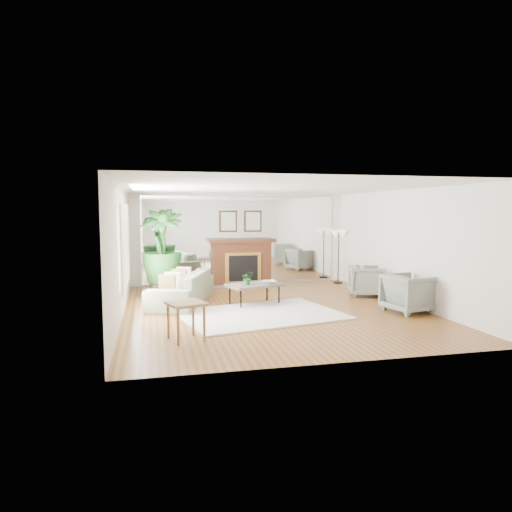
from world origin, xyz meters
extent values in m
plane|color=brown|center=(0.00, 0.00, 0.00)|extent=(7.00, 7.00, 0.00)
cube|color=silver|center=(-2.99, 0.00, 1.25)|extent=(0.02, 7.00, 2.50)
cube|color=silver|center=(2.99, 0.00, 1.25)|extent=(0.02, 7.00, 2.50)
cube|color=silver|center=(0.00, 3.49, 1.25)|extent=(6.00, 0.02, 2.50)
cube|color=silver|center=(0.00, 3.47, 1.25)|extent=(5.40, 0.04, 2.40)
cube|color=#B2E09E|center=(-2.96, 0.40, 1.35)|extent=(0.04, 2.40, 1.50)
cube|color=brown|center=(0.00, 3.28, 0.60)|extent=(1.60, 0.40, 1.20)
cube|color=gold|center=(0.00, 3.07, 0.48)|extent=(1.00, 0.04, 0.85)
cube|color=black|center=(0.00, 3.05, 0.48)|extent=(0.80, 0.04, 0.70)
cube|color=#655950|center=(0.00, 2.93, 0.01)|extent=(1.70, 0.55, 0.03)
cube|color=#492817|center=(0.00, 3.26, 1.22)|extent=(1.85, 0.46, 0.10)
cube|color=black|center=(-0.35, 3.43, 1.75)|extent=(0.50, 0.04, 0.60)
cube|color=black|center=(0.35, 3.43, 1.75)|extent=(0.50, 0.04, 0.60)
cube|color=white|center=(-0.37, -0.52, 0.02)|extent=(3.40, 2.74, 0.03)
cube|color=#655950|center=(-0.27, 0.49, 0.43)|extent=(1.31, 1.01, 0.06)
cylinder|color=black|center=(-0.64, 0.11, 0.20)|extent=(0.03, 0.03, 0.40)
cylinder|color=black|center=(0.27, 0.42, 0.20)|extent=(0.03, 0.03, 0.40)
cylinder|color=black|center=(-0.80, 0.57, 0.20)|extent=(0.03, 0.03, 0.40)
cylinder|color=black|center=(0.11, 0.88, 0.20)|extent=(0.03, 0.03, 0.40)
imported|color=gray|center=(-1.80, 0.96, 0.35)|extent=(1.66, 2.57, 0.70)
imported|color=gray|center=(2.60, 0.92, 0.36)|extent=(1.01, 1.00, 0.73)
imported|color=gray|center=(2.60, -0.92, 0.39)|extent=(1.01, 1.00, 0.78)
cube|color=brown|center=(-1.92, -1.94, 0.59)|extent=(0.68, 0.68, 0.04)
cylinder|color=brown|center=(-2.06, -2.21, 0.29)|extent=(0.04, 0.04, 0.58)
cylinder|color=brown|center=(-1.65, -2.08, 0.29)|extent=(0.04, 0.04, 0.58)
cylinder|color=brown|center=(-2.19, -1.80, 0.29)|extent=(0.04, 0.04, 0.58)
cylinder|color=brown|center=(-1.78, -1.67, 0.29)|extent=(0.04, 0.04, 0.58)
cylinder|color=black|center=(-2.20, 2.19, 0.22)|extent=(0.61, 0.61, 0.43)
imported|color=#265820|center=(-2.20, 2.19, 1.20)|extent=(1.17, 1.17, 1.79)
cylinder|color=black|center=(2.70, 2.88, 0.02)|extent=(0.25, 0.25, 0.04)
cylinder|color=black|center=(2.70, 2.88, 0.73)|extent=(0.03, 0.03, 1.45)
cone|color=beige|center=(2.59, 2.88, 1.41)|extent=(0.27, 0.27, 0.20)
cone|color=beige|center=(2.81, 2.88, 1.41)|extent=(0.27, 0.27, 0.20)
imported|color=#265820|center=(-0.43, 0.43, 0.61)|extent=(0.27, 0.24, 0.29)
imported|color=brown|center=(0.02, 0.44, 0.49)|extent=(0.33, 0.33, 0.07)
imported|color=brown|center=(0.03, 0.67, 0.47)|extent=(0.24, 0.32, 0.02)
camera|label=1|loc=(-2.42, -9.05, 2.03)|focal=32.00mm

